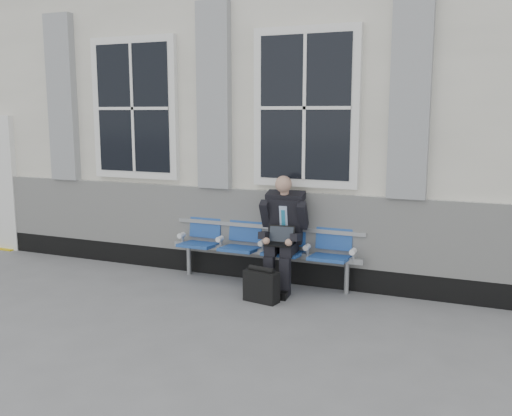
% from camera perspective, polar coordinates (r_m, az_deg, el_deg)
% --- Properties ---
extents(ground, '(70.00, 70.00, 0.00)m').
position_cam_1_polar(ground, '(6.29, -2.54, -10.89)').
color(ground, slate).
rests_on(ground, ground).
extents(station_building, '(14.40, 4.40, 4.49)m').
position_cam_1_polar(station_building, '(9.16, 6.69, 9.64)').
color(station_building, silver).
rests_on(station_building, ground).
extents(bench, '(2.60, 0.47, 0.91)m').
position_cam_1_polar(bench, '(7.36, 0.81, -3.38)').
color(bench, '#9EA0A3').
rests_on(bench, ground).
extents(businessman, '(0.60, 0.80, 1.43)m').
position_cam_1_polar(businessman, '(7.08, 2.74, -2.07)').
color(businessman, black).
rests_on(businessman, ground).
extents(briefcase, '(0.44, 0.25, 0.42)m').
position_cam_1_polar(briefcase, '(6.73, 0.54, -7.76)').
color(briefcase, black).
rests_on(briefcase, ground).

